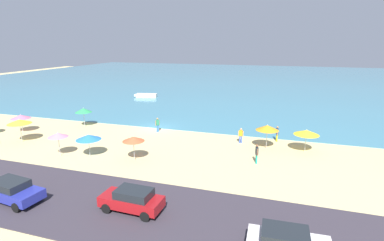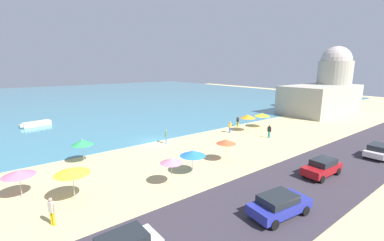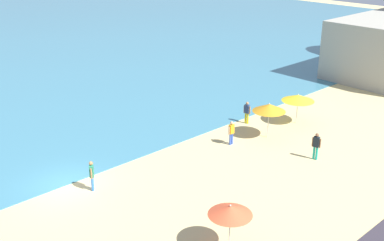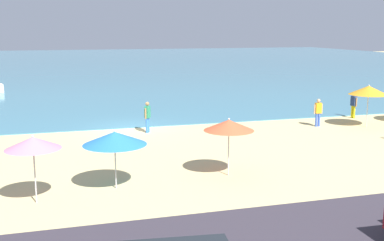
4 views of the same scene
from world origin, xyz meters
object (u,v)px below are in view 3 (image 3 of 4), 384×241
at_px(bather_3, 247,111).
at_px(bather_4, 231,132).
at_px(beach_umbrella_4, 230,210).
at_px(bather_2, 316,145).
at_px(beach_umbrella_1, 269,108).
at_px(bather_1, 92,174).
at_px(beach_umbrella_8, 298,98).

relative_size(bather_3, bather_4, 1.01).
xyz_separation_m(beach_umbrella_4, bather_2, (10.78, 2.59, -1.05)).
distance_m(beach_umbrella_1, bather_4, 3.17).
xyz_separation_m(beach_umbrella_1, bather_3, (0.94, 2.74, -1.26)).
bearing_deg(beach_umbrella_4, beach_umbrella_1, 31.08).
bearing_deg(bather_1, beach_umbrella_8, -6.11).
distance_m(bather_2, bather_3, 7.15).
relative_size(beach_umbrella_1, beach_umbrella_4, 1.09).
height_order(bather_1, bather_4, bather_1).
distance_m(beach_umbrella_8, bather_4, 6.60).
xyz_separation_m(beach_umbrella_1, bather_2, (-0.56, -4.25, -1.21)).
relative_size(bather_1, bather_4, 1.05).
relative_size(beach_umbrella_1, bather_2, 1.43).
height_order(beach_umbrella_4, beach_umbrella_8, beach_umbrella_4).
bearing_deg(bather_2, bather_4, 112.89).
distance_m(bather_3, bather_4, 4.11).
relative_size(beach_umbrella_4, bather_1, 1.33).
height_order(beach_umbrella_4, bather_1, beach_umbrella_4).
height_order(beach_umbrella_8, bather_2, beach_umbrella_8).
height_order(beach_umbrella_8, bather_4, beach_umbrella_8).
xyz_separation_m(beach_umbrella_1, beach_umbrella_8, (3.73, 0.23, -0.22)).
distance_m(beach_umbrella_8, bather_2, 6.28).
distance_m(bather_1, bather_2, 13.85).
bearing_deg(bather_2, beach_umbrella_1, 82.44).
bearing_deg(beach_umbrella_8, bather_2, -133.74).
height_order(beach_umbrella_4, bather_3, beach_umbrella_4).
height_order(beach_umbrella_4, bather_4, beach_umbrella_4).
xyz_separation_m(bather_1, bather_4, (10.17, -1.09, -0.05)).
bearing_deg(beach_umbrella_8, bather_1, 173.89).
height_order(beach_umbrella_4, bather_2, beach_umbrella_4).
bearing_deg(beach_umbrella_4, beach_umbrella_8, 25.13).
distance_m(beach_umbrella_4, bather_2, 11.14).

